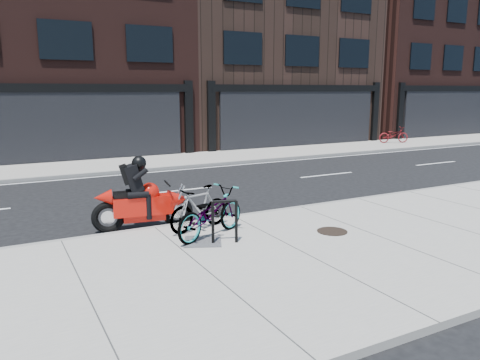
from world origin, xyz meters
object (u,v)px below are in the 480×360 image
bicycle_rear (199,208)px  motorcycle (147,199)px  bike_rack (225,218)px  bicycle_front (210,213)px  utility_grate (203,241)px  bicycle_far (394,135)px  manhole_cover (332,231)px

bicycle_rear → motorcycle: size_ratio=0.70×
bike_rack → bicycle_front: bicycle_front is taller
bicycle_rear → utility_grate: size_ratio=2.16×
bicycle_front → utility_grate: (-0.30, -0.25, -0.51)m
bicycle_far → manhole_cover: 18.62m
bicycle_far → manhole_cover: (-14.19, -12.04, -0.45)m
bicycle_front → manhole_cover: bearing=-135.3°
bicycle_rear → manhole_cover: (2.50, -1.51, -0.48)m
motorcycle → manhole_cover: 4.23m
bicycle_far → bike_rack: bearing=144.8°
bicycle_rear → utility_grate: bearing=-36.4°
manhole_cover → utility_grate: size_ratio=0.88×
bicycle_front → motorcycle: motorcycle is taller
bicycle_front → bicycle_far: bicycle_front is taller
bicycle_rear → manhole_cover: size_ratio=2.45×
bicycle_front → motorcycle: 1.79m
bicycle_rear → utility_grate: 0.99m
bicycle_front → bicycle_far: size_ratio=1.11×
bike_rack → manhole_cover: 2.50m
bicycle_front → bicycle_rear: bearing=-23.0°
motorcycle → bicycle_far: motorcycle is taller
utility_grate → bicycle_front: bearing=40.5°
bike_rack → utility_grate: (-0.37, 0.27, -0.52)m
bike_rack → bicycle_front: bearing=98.1°
motorcycle → bicycle_far: (17.56, 9.55, -0.11)m
bike_rack → motorcycle: motorcycle is taller
motorcycle → utility_grate: (0.59, -1.80, -0.57)m
bicycle_far → manhole_cover: size_ratio=2.66×
motorcycle → bike_rack: bearing=-56.2°
bike_rack → manhole_cover: size_ratio=1.36×
motorcycle → bicycle_far: size_ratio=1.32×
bicycle_rear → manhole_cover: bicycle_rear is taller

